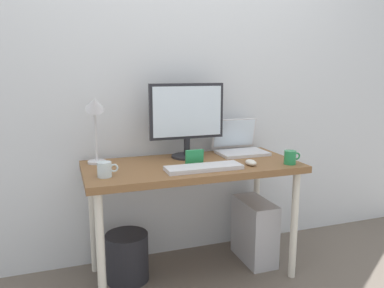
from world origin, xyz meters
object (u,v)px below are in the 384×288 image
object	(u,v)px
monitor	(187,116)
computer_tower	(254,230)
desk	(192,175)
photo_frame	(195,157)
mouse	(251,162)
glass_cup	(105,169)
laptop	(239,144)
desk_lamp	(95,114)
wastebasket	(127,257)
keyboard	(204,168)
coffee_mug	(290,157)

from	to	relation	value
monitor	computer_tower	xyz separation A→B (m)	(0.44, -0.13, -0.78)
desk	computer_tower	bearing A→B (deg)	4.64
monitor	computer_tower	bearing A→B (deg)	-16.58
photo_frame	mouse	bearing A→B (deg)	-19.72
monitor	glass_cup	xyz separation A→B (m)	(-0.55, -0.29, -0.23)
laptop	desk_lamp	distance (m)	0.97
mouse	desk	bearing A→B (deg)	153.67
desk	wastebasket	distance (m)	0.64
computer_tower	wastebasket	world-z (taller)	computer_tower
laptop	mouse	distance (m)	0.35
desk_lamp	glass_cup	bearing A→B (deg)	-87.74
monitor	wastebasket	size ratio (longest dim) A/B	1.62
keyboard	computer_tower	world-z (taller)	keyboard
mouse	wastebasket	world-z (taller)	mouse
desk_lamp	computer_tower	xyz separation A→B (m)	(1.00, -0.13, -0.81)
keyboard	photo_frame	bearing A→B (deg)	96.08
monitor	keyboard	xyz separation A→B (m)	(-0.01, -0.33, -0.26)
coffee_mug	glass_cup	size ratio (longest dim) A/B	0.95
computer_tower	desk_lamp	bearing A→B (deg)	172.57
desk_lamp	wastebasket	size ratio (longest dim) A/B	1.42
photo_frame	laptop	bearing A→B (deg)	29.84
laptop	keyboard	world-z (taller)	laptop
desk_lamp	glass_cup	xyz separation A→B (m)	(0.01, -0.30, -0.26)
monitor	laptop	xyz separation A→B (m)	(0.38, 0.02, -0.21)
laptop	desk	bearing A→B (deg)	-155.30
monitor	photo_frame	xyz separation A→B (m)	(-0.02, -0.21, -0.22)
keyboard	glass_cup	distance (m)	0.55
coffee_mug	wastebasket	size ratio (longest dim) A/B	0.35
laptop	photo_frame	size ratio (longest dim) A/B	2.91
coffee_mug	glass_cup	world-z (taller)	coffee_mug
desk_lamp	mouse	world-z (taller)	desk_lamp
computer_tower	wastebasket	size ratio (longest dim) A/B	1.40
monitor	wastebasket	bearing A→B (deg)	-166.14
photo_frame	computer_tower	world-z (taller)	photo_frame
desk_lamp	laptop	bearing A→B (deg)	1.00
coffee_mug	photo_frame	bearing A→B (deg)	163.49
laptop	wastebasket	bearing A→B (deg)	-171.37
keyboard	mouse	size ratio (longest dim) A/B	4.89
photo_frame	computer_tower	distance (m)	0.73
keyboard	wastebasket	size ratio (longest dim) A/B	1.47
laptop	keyboard	xyz separation A→B (m)	(-0.39, -0.34, -0.05)
wastebasket	coffee_mug	bearing A→B (deg)	-15.82
desk	keyboard	bearing A→B (deg)	-84.58
wastebasket	desk	bearing A→B (deg)	-8.96
glass_cup	mouse	bearing A→B (deg)	-1.98
desk_lamp	photo_frame	xyz separation A→B (m)	(0.54, -0.21, -0.25)
desk	monitor	bearing A→B (deg)	81.78
desk_lamp	keyboard	size ratio (longest dim) A/B	0.97
desk	photo_frame	bearing A→B (deg)	-86.32
monitor	laptop	size ratio (longest dim) A/B	1.52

